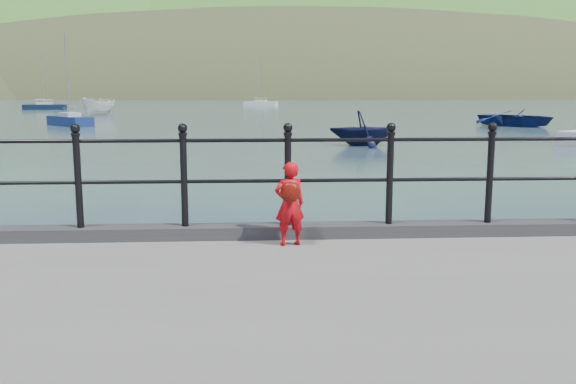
{
  "coord_description": "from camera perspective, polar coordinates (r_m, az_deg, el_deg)",
  "views": [
    {
      "loc": [
        0.2,
        -7.15,
        2.73
      ],
      "look_at": [
        0.6,
        -0.2,
        1.55
      ],
      "focal_mm": 38.0,
      "sensor_mm": 36.0,
      "label": 1
    }
  ],
  "objects": [
    {
      "name": "sailboat_left",
      "position": [
        88.16,
        -21.81,
        7.38
      ],
      "size": [
        5.4,
        1.78,
        7.73
      ],
      "rotation": [
        0.0,
        0.0,
        0.02
      ],
      "color": "black",
      "rests_on": "ground"
    },
    {
      "name": "far_shore",
      "position": [
        250.77,
        5.52,
        3.78
      ],
      "size": [
        830.0,
        200.0,
        156.0
      ],
      "color": "#333A21",
      "rests_on": "ground"
    },
    {
      "name": "child",
      "position": [
        6.76,
        0.15,
        -1.03
      ],
      "size": [
        0.39,
        0.33,
        0.94
      ],
      "rotation": [
        0.0,
        0.0,
        3.38
      ],
      "color": "red",
      "rests_on": "quay"
    },
    {
      "name": "sailboat_port",
      "position": [
        48.8,
        -19.73,
        6.25
      ],
      "size": [
        4.26,
        4.47,
        6.98
      ],
      "rotation": [
        0.0,
        0.0,
        -0.83
      ],
      "color": "navy",
      "rests_on": "ground"
    },
    {
      "name": "launch_white",
      "position": [
        65.27,
        -17.32,
        7.63
      ],
      "size": [
        3.63,
        5.31,
        1.92
      ],
      "primitive_type": "imported",
      "rotation": [
        0.0,
        0.0,
        -0.39
      ],
      "color": "silver",
      "rests_on": "ground"
    },
    {
      "name": "kerb",
      "position": [
        7.19,
        -4.8,
        -3.71
      ],
      "size": [
        60.0,
        0.3,
        0.15
      ],
      "primitive_type": "cube",
      "color": "#28282B",
      "rests_on": "quay"
    },
    {
      "name": "railing",
      "position": [
        7.06,
        -4.88,
        2.21
      ],
      "size": [
        18.11,
        0.11,
        1.2
      ],
      "color": "black",
      "rests_on": "kerb"
    },
    {
      "name": "sailboat_deep",
      "position": [
        99.48,
        -2.57,
        8.23
      ],
      "size": [
        5.63,
        3.41,
        8.11
      ],
      "rotation": [
        0.0,
        0.0,
        -0.36
      ],
      "color": "silver",
      "rests_on": "ground"
    },
    {
      "name": "launch_blue",
      "position": [
        48.62,
        20.61,
        6.52
      ],
      "size": [
        6.73,
        7.32,
        1.24
      ],
      "primitive_type": "imported",
      "rotation": [
        0.0,
        0.0,
        0.54
      ],
      "color": "navy",
      "rests_on": "ground"
    },
    {
      "name": "launch_navy",
      "position": [
        29.87,
        7.03,
        5.93
      ],
      "size": [
        3.29,
        2.86,
        1.69
      ],
      "primitive_type": "imported",
      "rotation": [
        0.0,
        0.0,
        1.6
      ],
      "color": "black",
      "rests_on": "ground"
    },
    {
      "name": "ground",
      "position": [
        7.65,
        -4.65,
        -11.31
      ],
      "size": [
        600.0,
        600.0,
        0.0
      ],
      "primitive_type": "plane",
      "color": "#2D4251",
      "rests_on": "ground"
    }
  ]
}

